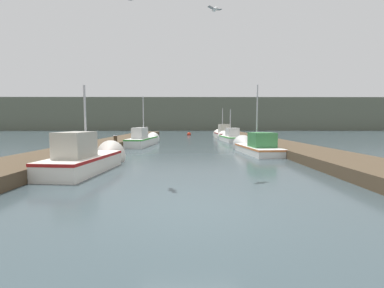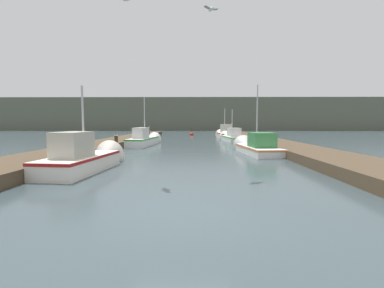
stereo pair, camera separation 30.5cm
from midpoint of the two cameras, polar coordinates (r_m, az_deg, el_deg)
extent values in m
plane|color=#38474C|center=(5.65, -2.14, -14.78)|extent=(200.00, 200.00, 0.00)
cube|color=#4C3D2B|center=(22.40, -17.62, 0.32)|extent=(2.90, 40.00, 0.45)
cube|color=#4C3D2B|center=(22.30, 16.09, 0.34)|extent=(2.90, 40.00, 0.45)
cube|color=#565B4C|center=(67.03, -0.50, 6.48)|extent=(120.00, 16.00, 7.66)
cube|color=silver|center=(10.69, -23.83, -4.09)|extent=(1.89, 3.99, 0.63)
cube|color=maroon|center=(10.65, -23.87, -2.72)|extent=(1.92, 4.03, 0.10)
cone|color=silver|center=(12.72, -18.83, -2.57)|extent=(1.51, 0.85, 1.45)
cube|color=#B2AD9E|center=(10.18, -25.29, -0.16)|extent=(1.11, 1.54, 0.92)
cylinder|color=#B2B2B7|center=(10.82, -23.38, 4.84)|extent=(0.08, 0.08, 2.68)
cube|color=silver|center=(15.98, 13.98, -1.29)|extent=(2.05, 4.58, 0.46)
cube|color=#D0723D|center=(15.96, 13.99, -0.68)|extent=(2.08, 4.61, 0.10)
cone|color=silver|center=(18.48, 11.14, -0.43)|extent=(1.60, 1.02, 1.52)
cube|color=#387A42|center=(15.41, 14.74, 0.91)|extent=(1.41, 1.55, 0.84)
cylinder|color=#B2B2B7|center=(16.21, 13.72, 6.17)|extent=(0.08, 0.08, 3.70)
cube|color=silver|center=(21.19, -11.37, 0.50)|extent=(1.80, 5.28, 0.67)
cube|color=green|center=(21.17, -11.38, 1.24)|extent=(1.83, 5.31, 0.10)
cone|color=silver|center=(24.20, -9.30, 1.06)|extent=(1.36, 1.18, 1.26)
cube|color=silver|center=(20.53, -11.91, 2.44)|extent=(1.00, 1.91, 0.82)
cylinder|color=#B2B2B7|center=(21.51, -11.17, 5.90)|extent=(0.08, 0.08, 3.33)
cube|color=silver|center=(25.89, 8.29, 1.17)|extent=(1.89, 4.43, 0.53)
cube|color=#41D03E|center=(25.87, 8.30, 1.63)|extent=(1.92, 4.46, 0.10)
cone|color=silver|center=(28.50, 6.94, 1.52)|extent=(1.49, 1.23, 1.39)
cube|color=silver|center=(25.33, 8.62, 2.62)|extent=(1.20, 1.50, 0.82)
cylinder|color=#B2B2B7|center=(26.15, 8.16, 4.71)|extent=(0.08, 0.08, 2.66)
cube|color=silver|center=(30.76, 6.58, 1.87)|extent=(1.71, 4.47, 0.66)
cube|color=#A62828|center=(30.75, 6.59, 2.37)|extent=(1.74, 4.51, 0.10)
cone|color=silver|center=(33.45, 5.73, 2.12)|extent=(1.42, 1.15, 1.36)
cube|color=#B2AD9E|center=(30.19, 6.79, 3.42)|extent=(1.17, 1.77, 1.03)
cylinder|color=#B2B2B7|center=(31.05, 6.50, 5.20)|extent=(0.08, 0.08, 2.92)
cylinder|color=#473523|center=(18.67, -17.08, 0.28)|extent=(0.24, 0.24, 0.97)
cylinder|color=silver|center=(18.64, -17.12, 1.83)|extent=(0.28, 0.28, 0.04)
cylinder|color=#473523|center=(29.67, -10.35, 2.40)|extent=(0.21, 0.21, 1.36)
cylinder|color=silver|center=(29.65, -10.37, 3.74)|extent=(0.24, 0.24, 0.04)
cylinder|color=#473523|center=(36.33, 7.44, 2.77)|extent=(0.32, 0.32, 1.24)
cylinder|color=silver|center=(36.32, 7.45, 3.78)|extent=(0.37, 0.37, 0.04)
sphere|color=red|center=(37.62, -0.90, 2.17)|extent=(0.56, 0.56, 0.56)
cylinder|color=black|center=(37.60, -0.90, 2.98)|extent=(0.06, 0.06, 0.50)
ellipsoid|color=white|center=(10.07, 4.13, 27.69)|extent=(0.26, 0.31, 0.12)
cube|color=gray|center=(10.15, 4.85, 27.62)|extent=(0.30, 0.24, 0.07)
cube|color=gray|center=(10.00, 3.39, 27.97)|extent=(0.30, 0.24, 0.07)
camera|label=1|loc=(0.15, -90.53, -0.04)|focal=24.00mm
camera|label=2|loc=(0.15, 89.47, 0.04)|focal=24.00mm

